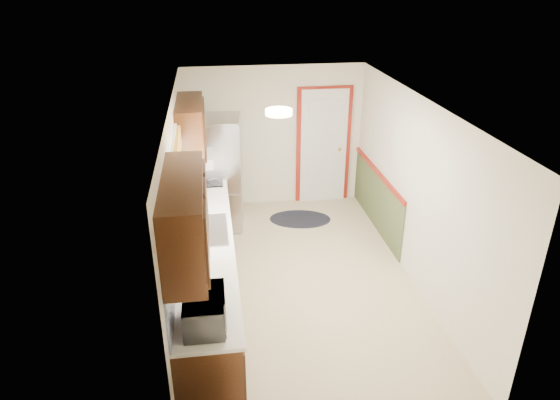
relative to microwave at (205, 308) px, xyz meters
name	(u,v)px	position (x,y,z in m)	size (l,w,h in m)	color
room_shell	(300,198)	(1.20, 1.95, 0.08)	(3.20, 5.20, 2.52)	#C8B98D
kitchen_run	(202,244)	(-0.04, 1.66, -0.31)	(0.63, 4.00, 2.20)	#3A1D0D
back_wall_trim	(335,157)	(2.19, 4.16, -0.23)	(1.12, 2.30, 2.08)	maroon
ceiling_fixture	(279,112)	(0.90, 1.75, 1.24)	(0.30, 0.30, 0.06)	#FFD88C
microwave	(205,308)	(0.00, 0.00, 0.00)	(0.54, 0.30, 0.36)	white
refrigerator	(218,173)	(0.21, 3.70, -0.23)	(0.82, 0.79, 1.79)	#B7B7BC
rug	(300,219)	(1.53, 3.68, -1.12)	(1.01, 0.65, 0.01)	black
cooktop	(205,179)	(0.01, 3.35, -0.17)	(0.52, 0.63, 0.02)	black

